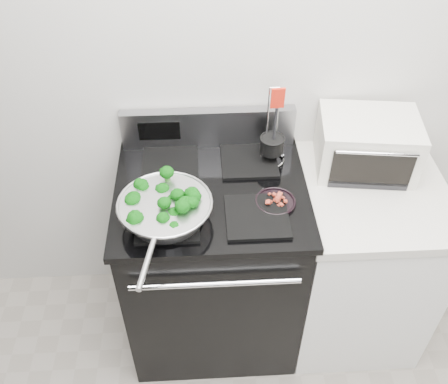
{
  "coord_description": "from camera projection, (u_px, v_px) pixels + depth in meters",
  "views": [
    {
      "loc": [
        -0.33,
        -0.08,
        2.32
      ],
      "look_at": [
        -0.25,
        1.36,
        0.98
      ],
      "focal_mm": 40.0,
      "sensor_mm": 36.0,
      "label": 1
    }
  ],
  "objects": [
    {
      "name": "skillet",
      "position": [
        165.0,
        209.0,
        1.87
      ],
      "size": [
        0.36,
        0.57,
        0.08
      ],
      "rotation": [
        0.0,
        0.0,
        -0.18
      ],
      "color": "silver",
      "rests_on": "gas_range"
    },
    {
      "name": "back_wall",
      "position": [
        280.0,
        57.0,
        2.02
      ],
      "size": [
        4.0,
        0.02,
        2.7
      ],
      "primitive_type": "cube",
      "color": "silver",
      "rests_on": "ground"
    },
    {
      "name": "broccoli_pile",
      "position": [
        165.0,
        205.0,
        1.85
      ],
      "size": [
        0.28,
        0.28,
        0.1
      ],
      "primitive_type": null,
      "color": "black",
      "rests_on": "skillet"
    },
    {
      "name": "toaster_oven",
      "position": [
        367.0,
        144.0,
        2.11
      ],
      "size": [
        0.44,
        0.36,
        0.23
      ],
      "rotation": [
        0.0,
        0.0,
        -0.13
      ],
      "color": "silver",
      "rests_on": "counter"
    },
    {
      "name": "counter",
      "position": [
        356.0,
        259.0,
        2.39
      ],
      "size": [
        0.62,
        0.68,
        0.92
      ],
      "color": "white",
      "rests_on": "floor"
    },
    {
      "name": "gas_range",
      "position": [
        213.0,
        261.0,
        2.35
      ],
      "size": [
        0.79,
        0.69,
        1.13
      ],
      "color": "black",
      "rests_on": "floor"
    },
    {
      "name": "utensil_holder",
      "position": [
        272.0,
        148.0,
        2.12
      ],
      "size": [
        0.12,
        0.12,
        0.37
      ],
      "rotation": [
        0.0,
        0.0,
        0.05
      ],
      "color": "silver",
      "rests_on": "gas_range"
    },
    {
      "name": "bacon_plate",
      "position": [
        275.0,
        200.0,
        1.96
      ],
      "size": [
        0.16,
        0.16,
        0.04
      ],
      "rotation": [
        0.0,
        0.0,
        -0.31
      ],
      "color": "black",
      "rests_on": "gas_range"
    }
  ]
}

